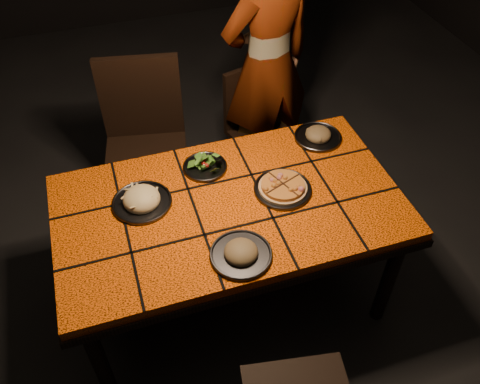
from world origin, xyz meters
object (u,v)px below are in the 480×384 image
object	(u,v)px
plate_pizza	(283,188)
chair_far_right	(257,121)
chair_far_left	(145,135)
plate_pasta	(142,200)
diner	(267,65)
dining_table	(230,215)

from	to	relation	value
plate_pizza	chair_far_right	bearing A→B (deg)	77.69
chair_far_left	plate_pasta	world-z (taller)	chair_far_left
plate_pizza	diner	bearing A→B (deg)	74.26
diner	plate_pasta	xyz separation A→B (m)	(-0.92, -0.82, -0.06)
chair_far_left	chair_far_right	world-z (taller)	chair_far_left
diner	chair_far_left	bearing A→B (deg)	-3.89
dining_table	chair_far_left	distance (m)	0.87
chair_far_right	diner	xyz separation A→B (m)	(0.07, 0.04, 0.37)
plate_pasta	dining_table	bearing A→B (deg)	-17.59
dining_table	diner	distance (m)	1.10
chair_far_left	plate_pasta	bearing A→B (deg)	-88.53
diner	plate_pasta	size ratio (longest dim) A/B	6.04
diner	plate_pizza	size ratio (longest dim) A/B	5.64
diner	plate_pasta	distance (m)	1.23
chair_far_left	plate_pasta	size ratio (longest dim) A/B	3.72
chair_far_right	plate_pizza	bearing A→B (deg)	-118.07
chair_far_right	plate_pasta	size ratio (longest dim) A/B	2.96
diner	dining_table	bearing A→B (deg)	48.17
plate_pizza	dining_table	bearing A→B (deg)	-179.68
chair_far_left	diner	distance (m)	0.84
dining_table	diner	size ratio (longest dim) A/B	0.97
chair_far_right	plate_pizza	size ratio (longest dim) A/B	2.76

